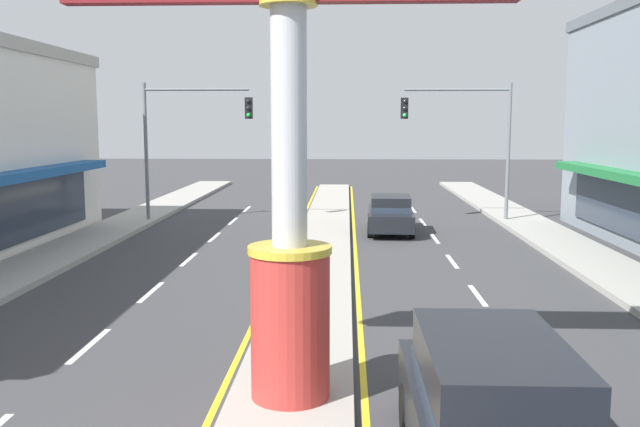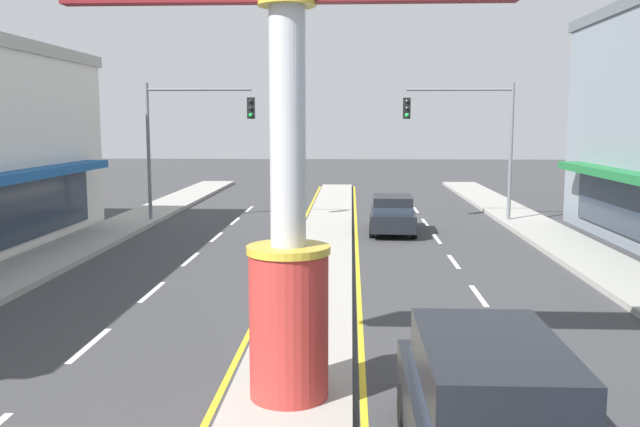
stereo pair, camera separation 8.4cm
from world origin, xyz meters
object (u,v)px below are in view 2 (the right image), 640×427
object	(u,v)px
traffic_light_right_side	(471,128)
suv_near_left_lane	(488,410)
traffic_light_left_side	(187,128)
district_sign	(288,155)
sedan_mid_left_lane	(392,214)

from	to	relation	value
traffic_light_right_side	suv_near_left_lane	distance (m)	23.09
traffic_light_left_side	suv_near_left_lane	xyz separation A→B (m)	(8.91, -21.98, -3.26)
district_sign	traffic_light_right_side	xyz separation A→B (m)	(6.25, 20.19, 0.25)
district_sign	traffic_light_left_side	bearing A→B (deg)	107.68
traffic_light_right_side	suv_near_left_lane	size ratio (longest dim) A/B	1.35
district_sign	traffic_light_left_side	world-z (taller)	district_sign
district_sign	traffic_light_left_side	xyz separation A→B (m)	(-6.25, 19.60, 0.25)
traffic_light_right_side	sedan_mid_left_lane	size ratio (longest dim) A/B	1.42
traffic_light_right_side	suv_near_left_lane	bearing A→B (deg)	-99.03
traffic_light_right_side	traffic_light_left_side	bearing A→B (deg)	-177.29
district_sign	suv_near_left_lane	xyz separation A→B (m)	(2.66, -2.38, -3.01)
traffic_light_left_side	sedan_mid_left_lane	xyz separation A→B (m)	(8.91, -2.30, -3.46)
suv_near_left_lane	sedan_mid_left_lane	distance (m)	19.68
district_sign	traffic_light_right_side	distance (m)	21.14
district_sign	suv_near_left_lane	size ratio (longest dim) A/B	1.67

